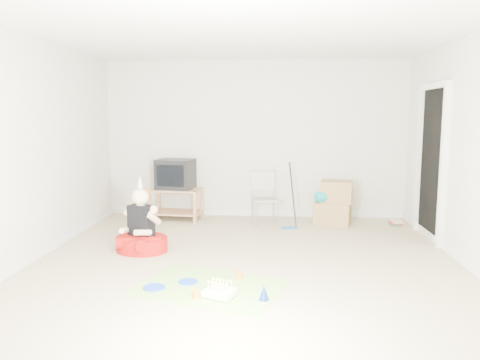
# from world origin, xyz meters

# --- Properties ---
(ground) EXTENTS (5.00, 5.00, 0.00)m
(ground) POSITION_xyz_m (0.00, 0.00, 0.00)
(ground) COLOR tan
(ground) RESTS_ON ground
(doorway_recess) EXTENTS (0.02, 0.90, 2.05)m
(doorway_recess) POSITION_xyz_m (2.48, 1.20, 1.02)
(doorway_recess) COLOR black
(doorway_recess) RESTS_ON ground
(tv_stand) EXTENTS (0.86, 0.58, 0.51)m
(tv_stand) POSITION_xyz_m (-1.28, 2.12, 0.30)
(tv_stand) COLOR #A6704B
(tv_stand) RESTS_ON ground
(crt_tv) EXTENTS (0.63, 0.55, 0.48)m
(crt_tv) POSITION_xyz_m (-1.28, 2.12, 0.75)
(crt_tv) COLOR black
(crt_tv) RESTS_ON tv_stand
(folding_chair) EXTENTS (0.45, 0.44, 0.85)m
(folding_chair) POSITION_xyz_m (0.19, 1.78, 0.41)
(folding_chair) COLOR #9C9CA2
(folding_chair) RESTS_ON ground
(cardboard_boxes) EXTENTS (0.64, 0.54, 0.69)m
(cardboard_boxes) POSITION_xyz_m (1.25, 1.94, 0.33)
(cardboard_boxes) COLOR olive
(cardboard_boxes) RESTS_ON ground
(floor_mop) EXTENTS (0.26, 0.32, 0.98)m
(floor_mop) POSITION_xyz_m (0.56, 1.59, 0.26)
(floor_mop) COLOR #2256AE
(floor_mop) RESTS_ON ground
(book_pile) EXTENTS (0.20, 0.25, 0.07)m
(book_pile) POSITION_xyz_m (2.22, 1.97, 0.04)
(book_pile) COLOR #23693F
(book_pile) RESTS_ON ground
(seated_woman) EXTENTS (0.86, 0.86, 0.96)m
(seated_woman) POSITION_xyz_m (-1.33, 0.28, 0.21)
(seated_woman) COLOR #AF1510
(seated_woman) RESTS_ON ground
(party_mat) EXTENTS (1.63, 1.39, 0.01)m
(party_mat) POSITION_xyz_m (-0.31, -0.91, 0.00)
(party_mat) COLOR #EC3175
(party_mat) RESTS_ON ground
(birthday_cake) EXTENTS (0.34, 0.30, 0.14)m
(birthday_cake) POSITION_xyz_m (-0.18, -1.16, 0.04)
(birthday_cake) COLOR white
(birthday_cake) RESTS_ON party_mat
(blue_plate_near) EXTENTS (0.22, 0.22, 0.01)m
(blue_plate_near) POSITION_xyz_m (-0.54, -0.80, 0.01)
(blue_plate_near) COLOR blue
(blue_plate_near) RESTS_ON party_mat
(blue_plate_far) EXTENTS (0.30, 0.30, 0.01)m
(blue_plate_far) POSITION_xyz_m (-0.85, -0.99, 0.01)
(blue_plate_far) COLOR blue
(blue_plate_far) RESTS_ON party_mat
(orange_cup_near) EXTENTS (0.10, 0.10, 0.08)m
(orange_cup_near) POSITION_xyz_m (-0.03, -0.65, 0.05)
(orange_cup_near) COLOR orange
(orange_cup_near) RESTS_ON party_mat
(orange_cup_far) EXTENTS (0.07, 0.07, 0.07)m
(orange_cup_far) POSITION_xyz_m (-0.40, -1.21, 0.04)
(orange_cup_far) COLOR orange
(orange_cup_far) RESTS_ON party_mat
(blue_party_hat) EXTENTS (0.13, 0.13, 0.14)m
(blue_party_hat) POSITION_xyz_m (0.24, -1.21, 0.08)
(blue_party_hat) COLOR #1736A2
(blue_party_hat) RESTS_ON party_mat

